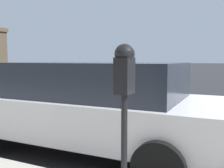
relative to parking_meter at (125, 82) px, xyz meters
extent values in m
plane|color=#2B2B2D|center=(2.50, 0.26, -1.34)|extent=(220.00, 220.00, 0.00)
cylinder|color=black|center=(0.00, 0.00, -0.64)|extent=(0.06, 0.06, 1.06)
cube|color=black|center=(0.00, 0.00, 0.06)|extent=(0.20, 0.14, 0.34)
sphere|color=black|center=(0.00, 0.00, 0.27)|extent=(0.19, 0.19, 0.19)
cube|color=#19389E|center=(0.11, 0.00, 0.02)|extent=(0.01, 0.11, 0.12)
cube|color=black|center=(0.11, 0.00, 0.14)|extent=(0.01, 0.10, 0.08)
cube|color=silver|center=(1.54, 1.33, -0.71)|extent=(1.93, 4.89, 0.62)
cube|color=#232833|center=(1.54, 1.14, -0.12)|extent=(1.69, 2.74, 0.56)
cylinder|color=black|center=(2.49, 2.85, -1.02)|extent=(0.22, 0.64, 0.64)
cylinder|color=black|center=(0.60, -0.18, -1.02)|extent=(0.22, 0.64, 0.64)
cylinder|color=black|center=(2.50, -0.17, -1.02)|extent=(0.22, 0.64, 0.64)
camera|label=1|loc=(-2.25, -0.94, 0.21)|focal=42.00mm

